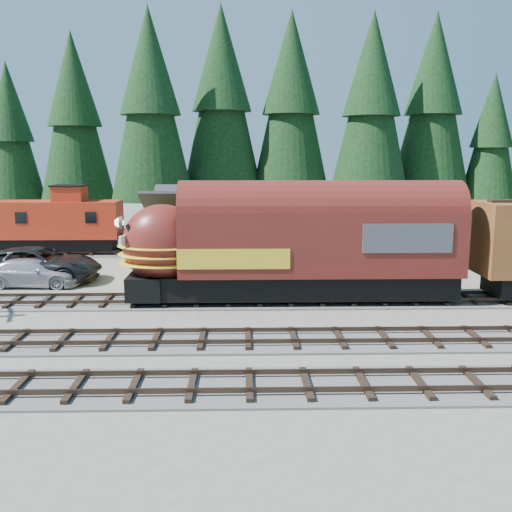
{
  "coord_description": "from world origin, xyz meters",
  "views": [
    {
      "loc": [
        -0.79,
        -23.36,
        7.28
      ],
      "look_at": [
        -0.14,
        4.0,
        2.32
      ],
      "focal_mm": 40.0,
      "sensor_mm": 36.0,
      "label": 1
    }
  ],
  "objects_px": {
    "pickup_truck_b": "(33,273)",
    "locomotive": "(284,249)",
    "depot": "(256,226)",
    "pickup_truck_a": "(37,265)",
    "caboose": "(60,222)"
  },
  "relations": [
    {
      "from": "locomotive",
      "to": "pickup_truck_a",
      "type": "xyz_separation_m",
      "value": [
        -13.74,
        4.81,
        -1.64
      ]
    },
    {
      "from": "caboose",
      "to": "pickup_truck_b",
      "type": "bearing_deg",
      "value": -80.87
    },
    {
      "from": "caboose",
      "to": "pickup_truck_b",
      "type": "xyz_separation_m",
      "value": [
        1.65,
        -10.26,
        -1.56
      ]
    },
    {
      "from": "depot",
      "to": "locomotive",
      "type": "distance_m",
      "value": 6.62
    },
    {
      "from": "caboose",
      "to": "pickup_truck_a",
      "type": "xyz_separation_m",
      "value": [
        1.53,
        -9.19,
        -1.33
      ]
    },
    {
      "from": "locomotive",
      "to": "caboose",
      "type": "height_order",
      "value": "caboose"
    },
    {
      "from": "locomotive",
      "to": "pickup_truck_a",
      "type": "distance_m",
      "value": 14.65
    },
    {
      "from": "pickup_truck_a",
      "to": "pickup_truck_b",
      "type": "bearing_deg",
      "value": -172.34
    },
    {
      "from": "depot",
      "to": "pickup_truck_b",
      "type": "relative_size",
      "value": 2.43
    },
    {
      "from": "depot",
      "to": "pickup_truck_a",
      "type": "xyz_separation_m",
      "value": [
        -12.52,
        -1.69,
        -1.97
      ]
    },
    {
      "from": "pickup_truck_b",
      "to": "locomotive",
      "type": "bearing_deg",
      "value": -102.96
    },
    {
      "from": "pickup_truck_a",
      "to": "caboose",
      "type": "bearing_deg",
      "value": 10.9
    },
    {
      "from": "locomotive",
      "to": "pickup_truck_b",
      "type": "bearing_deg",
      "value": 164.65
    },
    {
      "from": "locomotive",
      "to": "caboose",
      "type": "bearing_deg",
      "value": 137.49
    },
    {
      "from": "depot",
      "to": "locomotive",
      "type": "relative_size",
      "value": 0.77
    }
  ]
}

